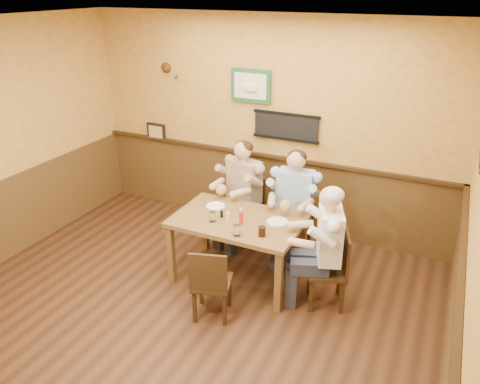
# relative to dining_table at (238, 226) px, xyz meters

# --- Properties ---
(room) EXTENTS (5.02, 5.03, 2.81)m
(room) POSITION_rel_dining_table_xyz_m (-0.11, -0.97, 1.03)
(room) COLOR #311B0E
(room) RESTS_ON ground
(dining_table) EXTENTS (1.40, 0.90, 0.75)m
(dining_table) POSITION_rel_dining_table_xyz_m (0.00, 0.00, 0.00)
(dining_table) COLOR brown
(dining_table) RESTS_ON ground
(chair_back_left) EXTENTS (0.49, 0.49, 0.86)m
(chair_back_left) POSITION_rel_dining_table_xyz_m (-0.29, 0.80, -0.23)
(chair_back_left) COLOR #382511
(chair_back_left) RESTS_ON ground
(chair_back_right) EXTENTS (0.43, 0.43, 0.87)m
(chair_back_right) POSITION_rel_dining_table_xyz_m (0.41, 0.72, -0.23)
(chair_back_right) COLOR #382511
(chair_back_right) RESTS_ON ground
(chair_right_end) EXTENTS (0.50, 0.50, 0.84)m
(chair_right_end) POSITION_rel_dining_table_xyz_m (1.04, -0.06, -0.24)
(chair_right_end) COLOR #382511
(chair_right_end) RESTS_ON ground
(chair_near_side) EXTENTS (0.47, 0.47, 0.81)m
(chair_near_side) POSITION_rel_dining_table_xyz_m (0.05, -0.72, -0.25)
(chair_near_side) COLOR #382511
(chair_near_side) RESTS_ON ground
(diner_tan_shirt) EXTENTS (0.70, 0.70, 1.23)m
(diner_tan_shirt) POSITION_rel_dining_table_xyz_m (-0.29, 0.80, -0.04)
(diner_tan_shirt) COLOR tan
(diner_tan_shirt) RESTS_ON ground
(diner_blue_polo) EXTENTS (0.61, 0.61, 1.24)m
(diner_blue_polo) POSITION_rel_dining_table_xyz_m (0.41, 0.72, -0.04)
(diner_blue_polo) COLOR #90B2D9
(diner_blue_polo) RESTS_ON ground
(diner_white_elder) EXTENTS (0.71, 0.71, 1.20)m
(diner_white_elder) POSITION_rel_dining_table_xyz_m (1.04, -0.06, -0.06)
(diner_white_elder) COLOR white
(diner_white_elder) RESTS_ON ground
(water_glass_left) EXTENTS (0.08, 0.08, 0.11)m
(water_glass_left) POSITION_rel_dining_table_xyz_m (-0.22, -0.17, 0.15)
(water_glass_left) COLOR white
(water_glass_left) RESTS_ON dining_table
(water_glass_mid) EXTENTS (0.09, 0.09, 0.12)m
(water_glass_mid) POSITION_rel_dining_table_xyz_m (0.15, -0.34, 0.15)
(water_glass_mid) COLOR white
(water_glass_mid) RESTS_ON dining_table
(cola_tumbler) EXTENTS (0.08, 0.08, 0.10)m
(cola_tumbler) POSITION_rel_dining_table_xyz_m (0.39, -0.24, 0.14)
(cola_tumbler) COLOR black
(cola_tumbler) RESTS_ON dining_table
(hot_sauce_bottle) EXTENTS (0.05, 0.05, 0.17)m
(hot_sauce_bottle) POSITION_rel_dining_table_xyz_m (0.09, -0.10, 0.18)
(hot_sauce_bottle) COLOR red
(hot_sauce_bottle) RESTS_ON dining_table
(salt_shaker) EXTENTS (0.05, 0.05, 0.09)m
(salt_shaker) POSITION_rel_dining_table_xyz_m (-0.09, -0.07, 0.14)
(salt_shaker) COLOR white
(salt_shaker) RESTS_ON dining_table
(pepper_shaker) EXTENTS (0.04, 0.04, 0.08)m
(pepper_shaker) POSITION_rel_dining_table_xyz_m (-0.18, -0.04, 0.13)
(pepper_shaker) COLOR black
(pepper_shaker) RESTS_ON dining_table
(plate_far_left) EXTENTS (0.28, 0.28, 0.01)m
(plate_far_left) POSITION_rel_dining_table_xyz_m (-0.36, 0.16, 0.10)
(plate_far_left) COLOR white
(plate_far_left) RESTS_ON dining_table
(plate_far_right) EXTENTS (0.28, 0.28, 0.02)m
(plate_far_right) POSITION_rel_dining_table_xyz_m (0.42, 0.10, 0.10)
(plate_far_right) COLOR silver
(plate_far_right) RESTS_ON dining_table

